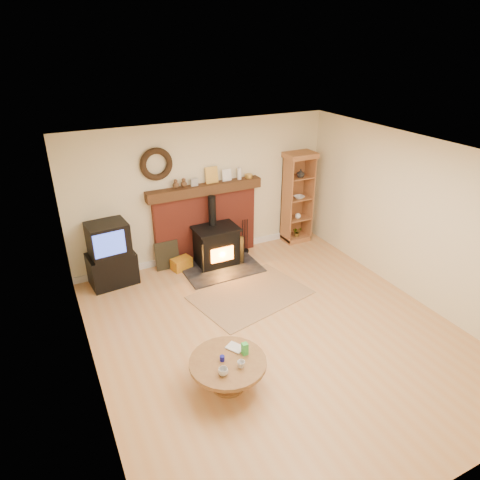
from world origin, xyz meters
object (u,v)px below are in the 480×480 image
curio_cabinet (297,198)px  wood_stove (217,247)px  tv_unit (111,255)px  coffee_table (228,366)px

curio_cabinet → wood_stove: bearing=-171.7°
tv_unit → coffee_table: tv_unit is taller
wood_stove → coffee_table: 3.14m
curio_cabinet → coffee_table: curio_cabinet is taller
wood_stove → curio_cabinet: 2.02m
tv_unit → coffee_table: bearing=-76.3°
tv_unit → curio_cabinet: size_ratio=0.60×
tv_unit → wood_stove: bearing=-5.8°
coffee_table → tv_unit: bearing=103.7°
wood_stove → coffee_table: size_ratio=1.49×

